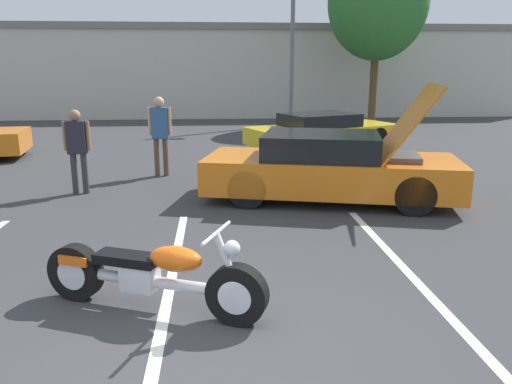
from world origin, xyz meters
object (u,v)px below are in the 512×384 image
(motorcycle, at_px, (152,276))
(spectator_by_show_car, at_px, (77,144))
(light_pole, at_px, (295,32))
(show_car_hood_open, at_px, (331,168))
(tree_background, at_px, (378,2))
(parked_car_right_row, at_px, (323,131))
(spectator_near_motorcycle, at_px, (160,129))

(motorcycle, xyz_separation_m, spectator_by_show_car, (-2.02, 5.09, 0.60))
(light_pole, xyz_separation_m, show_car_hood_open, (-1.22, -12.49, -3.22))
(tree_background, bearing_deg, show_car_hood_open, -110.65)
(motorcycle, relative_size, show_car_hood_open, 0.48)
(motorcycle, distance_m, parked_car_right_row, 11.04)
(parked_car_right_row, bearing_deg, spectator_near_motorcycle, -163.85)
(light_pole, relative_size, tree_background, 0.94)
(light_pole, relative_size, show_car_hood_open, 1.40)
(tree_background, relative_size, spectator_by_show_car, 4.45)
(light_pole, relative_size, parked_car_right_row, 1.37)
(tree_background, xyz_separation_m, parked_car_right_row, (-3.43, -6.08, -4.49))
(light_pole, bearing_deg, motorcycle, -103.61)
(light_pole, relative_size, spectator_by_show_car, 4.18)
(spectator_by_show_car, bearing_deg, show_car_hood_open, -10.43)
(show_car_hood_open, bearing_deg, spectator_by_show_car, -176.56)
(light_pole, xyz_separation_m, parked_car_right_row, (-0.06, -6.39, -3.32))
(tree_background, height_order, show_car_hood_open, tree_background)
(motorcycle, relative_size, spectator_by_show_car, 1.42)
(show_car_hood_open, xyz_separation_m, spectator_by_show_car, (-4.84, 0.89, 0.36))
(light_pole, bearing_deg, tree_background, -5.17)
(light_pole, distance_m, show_car_hood_open, 12.96)
(motorcycle, bearing_deg, light_pole, 98.24)
(motorcycle, relative_size, spectator_near_motorcycle, 1.30)
(spectator_near_motorcycle, bearing_deg, motorcycle, -85.04)
(tree_background, relative_size, parked_car_right_row, 1.46)
(parked_car_right_row, relative_size, spectator_near_motorcycle, 2.80)
(motorcycle, bearing_deg, spectator_by_show_car, 133.47)
(show_car_hood_open, bearing_deg, light_pole, 98.31)
(spectator_near_motorcycle, bearing_deg, tree_background, 50.73)
(light_pole, bearing_deg, show_car_hood_open, -95.56)
(tree_background, bearing_deg, light_pole, 174.83)
(motorcycle, xyz_separation_m, parked_car_right_row, (3.98, 10.30, 0.13))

